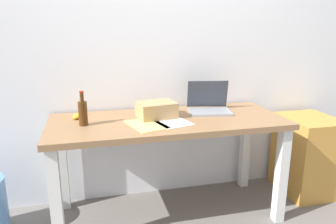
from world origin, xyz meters
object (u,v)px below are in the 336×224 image
filing_cabinet (307,155)px  computer_mouse (78,116)px  desk (168,134)px  cardboard_box (156,110)px  beer_bottle (83,112)px  laptop_right (209,105)px

filing_cabinet → computer_mouse: bearing=177.0°
desk → computer_mouse: 0.65m
computer_mouse → cardboard_box: bearing=15.8°
beer_bottle → filing_cabinet: bearing=2.4°
cardboard_box → filing_cabinet: bearing=0.6°
filing_cabinet → beer_bottle: bearing=-177.6°
desk → beer_bottle: 0.61m
cardboard_box → filing_cabinet: size_ratio=0.40×
laptop_right → cardboard_box: size_ratio=1.34×
computer_mouse → cardboard_box: (0.55, -0.11, 0.04)m
desk → cardboard_box: cardboard_box is taller
computer_mouse → filing_cabinet: bearing=24.2°
laptop_right → filing_cabinet: laptop_right is taller
desk → computer_mouse: (-0.62, 0.16, 0.13)m
beer_bottle → filing_cabinet: size_ratio=0.35×
cardboard_box → filing_cabinet: (1.30, 0.01, -0.48)m
computer_mouse → desk: bearing=12.5°
desk → laptop_right: 0.40m
filing_cabinet → laptop_right: bearing=176.6°
desk → laptop_right: laptop_right is taller
beer_bottle → cardboard_box: beer_bottle is taller
computer_mouse → laptop_right: bearing=24.6°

